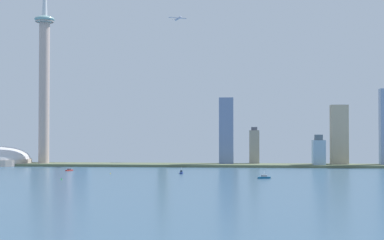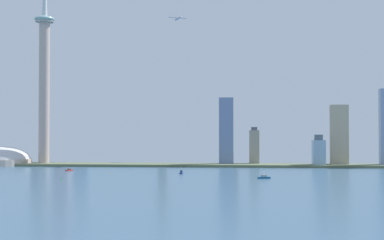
{
  "view_description": "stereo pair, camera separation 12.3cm",
  "coord_description": "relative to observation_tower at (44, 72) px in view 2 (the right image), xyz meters",
  "views": [
    {
      "loc": [
        121.71,
        -461.5,
        52.08
      ],
      "look_at": [
        38.23,
        460.25,
        74.34
      ],
      "focal_mm": 54.64,
      "sensor_mm": 36.0,
      "label": 1
    },
    {
      "loc": [
        121.83,
        -461.49,
        52.08
      ],
      "look_at": [
        38.23,
        460.25,
        74.34
      ],
      "focal_mm": 54.64,
      "sensor_mm": 36.0,
      "label": 2
    }
  ],
  "objects": [
    {
      "name": "boat_3",
      "position": [
        82.87,
        -129.46,
        -153.78
      ],
      "size": [
        8.76,
        12.4,
        3.27
      ],
      "rotation": [
        0.0,
        0.0,
        4.24
      ],
      "color": "#B42A24",
      "rests_on": "ground"
    },
    {
      "name": "skyscraper_0",
      "position": [
        445.97,
        -7.37,
        -131.97
      ],
      "size": [
        19.37,
        23.94,
        51.12
      ],
      "color": "#90AFC4",
      "rests_on": "ground"
    },
    {
      "name": "skyscraper_8",
      "position": [
        187.52,
        79.98,
        -98.92
      ],
      "size": [
        14.78,
        21.62,
        115.99
      ],
      "color": "gray",
      "rests_on": "ground"
    },
    {
      "name": "skyscraper_1",
      "position": [
        34.78,
        104.95,
        -113.14
      ],
      "size": [
        27.1,
        18.97,
        86.92
      ],
      "color": "#8299B5",
      "rests_on": "ground"
    },
    {
      "name": "airplane",
      "position": [
        217.43,
        42.53,
        93.19
      ],
      "size": [
        30.24,
        29.62,
        8.35
      ],
      "rotation": [
        0.0,
        0.0,
        5.16
      ],
      "color": "#AFB1D1"
    },
    {
      "name": "boat_2",
      "position": [
        352.92,
        -249.52,
        -153.35
      ],
      "size": [
        15.24,
        8.65,
        8.87
      ],
      "rotation": [
        0.0,
        0.0,
        0.35
      ],
      "color": "#14537E",
      "rests_on": "ground"
    },
    {
      "name": "channel_buoy_1",
      "position": [
        123.29,
        -290.57,
        -153.67
      ],
      "size": [
        1.35,
        1.35,
        2.6
      ],
      "primitive_type": "cone",
      "color": "green",
      "rests_on": "ground"
    },
    {
      "name": "skyscraper_5",
      "position": [
        300.49,
        14.52,
        -99.28
      ],
      "size": [
        23.19,
        14.93,
        111.38
      ],
      "color": "#697DA7",
      "rests_on": "ground"
    },
    {
      "name": "skyscraper_2",
      "position": [
        -37.65,
        90.45,
        -105.37
      ],
      "size": [
        26.93,
        25.94,
        121.7
      ],
      "color": "slate",
      "rests_on": "ground"
    },
    {
      "name": "observation_tower",
      "position": [
        0.0,
        0.0,
        0.0
      ],
      "size": [
        33.17,
        33.17,
        356.8
      ],
      "color": "#C0A79D",
      "rests_on": "ground"
    },
    {
      "name": "skyscraper_4",
      "position": [
        346.06,
        27.83,
        -124.83
      ],
      "size": [
        16.34,
        13.56,
        63.55
      ],
      "color": "gray",
      "rests_on": "ground"
    },
    {
      "name": "boat_1",
      "position": [
        247.54,
        -175.9,
        -153.27
      ],
      "size": [
        4.73,
        15.34,
        9.28
      ],
      "rotation": [
        0.0,
        0.0,
        1.62
      ],
      "color": "navy",
      "rests_on": "ground"
    },
    {
      "name": "skyscraper_9",
      "position": [
        310.51,
        102.37,
        -87.86
      ],
      "size": [
        15.5,
        20.41,
        134.22
      ],
      "color": "#72625F",
      "rests_on": "ground"
    },
    {
      "name": "skyscraper_3",
      "position": [
        466.86,
        100.12,
        -94.92
      ],
      "size": [
        12.19,
        23.19,
        144.39
      ],
      "color": "slate",
      "rests_on": "ground"
    },
    {
      "name": "channel_buoy_0",
      "position": [
        155.4,
        -185.76,
        -154.19
      ],
      "size": [
        1.3,
        1.3,
        1.56
      ],
      "primitive_type": "cone",
      "color": "yellow",
      "rests_on": "ground"
    },
    {
      "name": "skyscraper_10",
      "position": [
        14.91,
        51.31,
        -75.08
      ],
      "size": [
        25.31,
        20.05,
        165.32
      ],
      "color": "#AC8B9A",
      "rests_on": "ground"
    },
    {
      "name": "skyscraper_6",
      "position": [
        481.46,
        16.2,
        -105.55
      ],
      "size": [
        27.06,
        20.91,
        98.84
      ],
      "color": "tan",
      "rests_on": "ground"
    },
    {
      "name": "ground_plane",
      "position": [
        208.86,
        -475.74,
        -154.97
      ],
      "size": [
        6000.0,
        6000.0,
        0.0
      ],
      "primitive_type": "plane",
      "color": "#385A75"
    },
    {
      "name": "waterfront_pier",
      "position": [
        208.86,
        2.17,
        -153.01
      ],
      "size": [
        908.11,
        63.97,
        3.92
      ],
      "primitive_type": "cube",
      "color": "#5C684A",
      "rests_on": "ground"
    }
  ]
}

